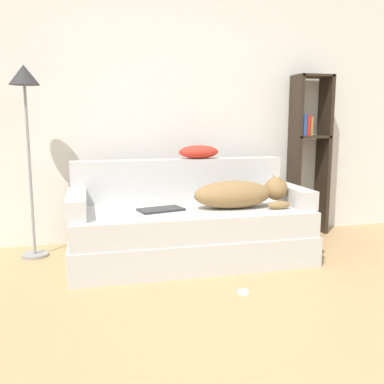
{
  "coord_description": "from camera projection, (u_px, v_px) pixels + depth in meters",
  "views": [
    {
      "loc": [
        -0.85,
        -1.82,
        1.17
      ],
      "look_at": [
        -0.03,
        1.51,
        0.6
      ],
      "focal_mm": 40.0,
      "sensor_mm": 36.0,
      "label": 1
    }
  ],
  "objects": [
    {
      "name": "couch",
      "position": [
        189.0,
        234.0,
        3.63
      ],
      "size": [
        1.98,
        0.93,
        0.45
      ],
      "color": "silver",
      "rests_on": "ground_plane"
    },
    {
      "name": "laptop",
      "position": [
        161.0,
        210.0,
        3.48
      ],
      "size": [
        0.4,
        0.28,
        0.02
      ],
      "rotation": [
        0.0,
        0.0,
        0.25
      ],
      "color": "#2D2D30",
      "rests_on": "couch"
    },
    {
      "name": "bookshelf",
      "position": [
        309.0,
        147.0,
        4.41
      ],
      "size": [
        0.37,
        0.26,
        1.63
      ],
      "color": "#2D2319",
      "rests_on": "ground_plane"
    },
    {
      "name": "ground_plane",
      "position": [
        270.0,
        358.0,
        2.14
      ],
      "size": [
        20.0,
        20.0,
        0.0
      ],
      "primitive_type": "plane",
      "color": "tan"
    },
    {
      "name": "power_adapter",
      "position": [
        243.0,
        292.0,
        2.92
      ],
      "size": [
        0.06,
        0.06,
        0.03
      ],
      "color": "white",
      "rests_on": "ground_plane"
    },
    {
      "name": "couch_arm_left",
      "position": [
        76.0,
        204.0,
        3.36
      ],
      "size": [
        0.15,
        0.74,
        0.16
      ],
      "color": "silver",
      "rests_on": "couch"
    },
    {
      "name": "couch_backrest",
      "position": [
        179.0,
        179.0,
        3.94
      ],
      "size": [
        1.94,
        0.15,
        0.38
      ],
      "color": "silver",
      "rests_on": "couch"
    },
    {
      "name": "wall_back",
      "position": [
        175.0,
        102.0,
        4.19
      ],
      "size": [
        8.0,
        0.06,
        2.7
      ],
      "color": "silver",
      "rests_on": "ground_plane"
    },
    {
      "name": "couch_arm_right",
      "position": [
        290.0,
        194.0,
        3.79
      ],
      "size": [
        0.15,
        0.74,
        0.16
      ],
      "color": "silver",
      "rests_on": "couch"
    },
    {
      "name": "floor_lamp",
      "position": [
        26.0,
        102.0,
        3.52
      ],
      "size": [
        0.25,
        0.25,
        1.62
      ],
      "color": "gray",
      "rests_on": "ground_plane"
    },
    {
      "name": "throw_pillow",
      "position": [
        199.0,
        152.0,
        3.96
      ],
      "size": [
        0.37,
        0.21,
        0.12
      ],
      "color": "red",
      "rests_on": "couch_backrest"
    },
    {
      "name": "dog",
      "position": [
        241.0,
        194.0,
        3.58
      ],
      "size": [
        0.82,
        0.32,
        0.27
      ],
      "color": "olive",
      "rests_on": "couch"
    }
  ]
}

